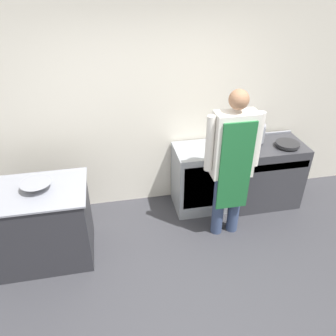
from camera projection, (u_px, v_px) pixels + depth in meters
The scene contains 9 objects.
ground_plane at pixel (182, 313), 3.17m from camera, with size 14.00×14.00×0.00m, color #38383D.
wall_back at pixel (149, 109), 4.08m from camera, with size 8.00×0.05×2.70m.
prep_counter at pixel (38, 225), 3.57m from camera, with size 1.15×0.74×0.91m.
stove at pixel (265, 173), 4.48m from camera, with size 0.90×0.61×0.91m.
fridge_unit at pixel (199, 179), 4.38m from camera, with size 0.66×0.56×0.88m.
person_cook at pixel (232, 159), 3.61m from camera, with size 0.64×0.24×1.84m.
mixing_bowl at pixel (37, 186), 3.34m from camera, with size 0.32×0.32×0.08m.
stock_pot at pixel (254, 132), 4.23m from camera, with size 0.29×0.29×0.25m.
saute_pan at pixel (288, 144), 4.17m from camera, with size 0.30×0.30×0.04m.
Camera 1 is at (-0.51, -1.89, 2.86)m, focal length 35.00 mm.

